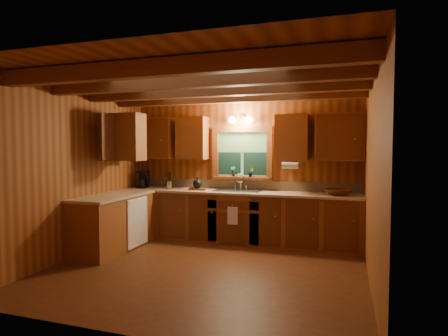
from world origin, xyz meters
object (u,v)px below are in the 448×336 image
(sink, at_px, (238,194))
(cutting_board, at_px, (197,189))
(coffee_maker, at_px, (143,179))
(wicker_basket, at_px, (338,192))

(sink, xyz_separation_m, cutting_board, (-0.76, -0.04, 0.06))
(cutting_board, bearing_deg, coffee_maker, 169.79)
(sink, height_order, wicker_basket, sink)
(coffee_maker, distance_m, cutting_board, 1.12)
(sink, bearing_deg, wicker_basket, -1.91)
(cutting_board, height_order, wicker_basket, wicker_basket)
(coffee_maker, height_order, wicker_basket, coffee_maker)
(cutting_board, bearing_deg, sink, -6.94)
(wicker_basket, bearing_deg, coffee_maker, 179.83)
(sink, bearing_deg, coffee_maker, -178.62)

